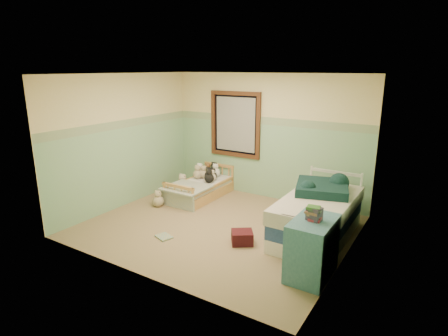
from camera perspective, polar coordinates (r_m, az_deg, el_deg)
The scene contains 33 objects.
floor at distance 6.32m, azimuth -1.00°, elevation -9.06°, with size 4.20×3.60×0.02m, color #8F7454.
ceiling at distance 5.76m, azimuth -1.12°, elevation 14.43°, with size 4.20×3.60×0.02m, color white.
wall_back at distance 7.46m, azimuth 6.53°, elevation 4.79°, with size 4.20×0.04×2.50m, color beige.
wall_front at distance 4.57m, azimuth -13.48°, elevation -2.29°, with size 4.20×0.04×2.50m, color beige.
wall_left at distance 7.25m, azimuth -15.15°, elevation 4.06°, with size 0.04×3.60×2.50m, color beige.
wall_right at distance 5.12m, azimuth 19.07°, elevation -0.82°, with size 0.04×3.60×2.50m, color beige.
wainscot_mint at distance 7.55m, azimuth 6.36°, elevation 1.04°, with size 4.20×0.01×1.50m, color #87B292.
border_strip at distance 7.39m, azimuth 6.55°, elevation 7.25°, with size 4.20×0.01×0.15m, color #528252.
window_frame at distance 7.71m, azimuth 1.72°, elevation 6.74°, with size 1.16×0.06×1.36m, color #3A2014.
window_blinds at distance 7.72m, azimuth 1.76°, elevation 6.75°, with size 0.92×0.01×1.12m, color #BBBBB6.
toddler_bed_frame at distance 7.67m, azimuth -3.68°, elevation -3.76°, with size 0.75×1.50×0.19m, color #A67439.
toddler_mattress at distance 7.62m, azimuth -3.70°, elevation -2.65°, with size 0.68×1.43×0.12m, color silver.
patchwork_quilt at distance 7.24m, azimuth -5.86°, elevation -3.04°, with size 0.81×0.75×0.03m, color #698FB3.
plush_bed_brown at distance 8.05m, azimuth -2.52°, elevation -0.50°, with size 0.19×0.19×0.19m, color brown.
plush_bed_white at distance 7.94m, azimuth -1.33°, elevation -0.68°, with size 0.20×0.20×0.20m, color white.
plush_bed_tan at distance 7.85m, azimuth -3.13°, elevation -0.93°, with size 0.19×0.19×0.19m, color tan.
plush_bed_dark at distance 7.73m, azimuth -1.73°, elevation -1.24°, with size 0.17×0.17×0.17m, color black.
plush_floor_cream at distance 8.03m, azimuth -6.42°, elevation -2.68°, with size 0.26×0.26×0.26m, color beige.
plush_floor_tan at distance 7.23m, azimuth -10.14°, elevation -5.07°, with size 0.22×0.22×0.22m, color tan.
twin_bed_frame at distance 6.07m, azimuth 14.10°, elevation -9.38°, with size 0.93×1.85×0.22m, color white.
twin_boxspring at distance 5.98m, azimuth 14.23°, elevation -7.46°, with size 0.93×1.85×0.22m, color navy.
twin_mattress at distance 5.90m, azimuth 14.37°, elevation -5.49°, with size 0.96×1.89×0.22m, color silver.
teal_blanket at distance 6.13m, azimuth 14.91°, elevation -2.96°, with size 0.79×0.83×0.14m, color black.
dresser at distance 4.90m, azimuth 13.47°, elevation -11.97°, with size 0.48×0.77×0.77m, color #366884.
book_stack at distance 4.70m, azimuth 13.80°, elevation -6.89°, with size 0.17×0.13×0.17m, color #4A2F2E.
red_pillow at distance 5.71m, azimuth 2.83°, elevation -10.67°, with size 0.32×0.28×0.20m, color maroon.
floor_book at distance 6.00m, azimuth -9.28°, elevation -10.46°, with size 0.26×0.20×0.02m, color gold.
extra_plush_0 at distance 7.92m, azimuth -3.75°, elevation -0.70°, with size 0.21×0.21×0.21m, color white.
extra_plush_1 at distance 8.00m, azimuth -1.52°, elevation -0.51°, with size 0.21×0.21×0.21m, color black.
extra_plush_2 at distance 7.77m, azimuth -2.36°, elevation -1.12°, with size 0.18×0.18×0.18m, color black.
extra_plush_3 at distance 7.54m, azimuth -2.30°, elevation -1.57°, with size 0.20×0.20×0.20m, color black.
extra_plush_4 at distance 7.65m, azimuth -1.84°, elevation -1.44°, with size 0.16×0.16×0.16m, color beige.
extra_plush_5 at distance 7.83m, azimuth -4.08°, elevation -0.94°, with size 0.20×0.20×0.20m, color tan.
Camera 1 is at (3.14, -4.82, 2.60)m, focal length 29.55 mm.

